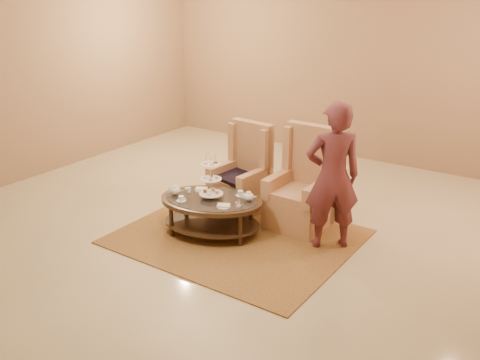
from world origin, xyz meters
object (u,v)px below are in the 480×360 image
Objects in this scene: tea_table at (211,205)px; person at (333,177)px; armchair_right at (303,193)px; armchair_left at (243,181)px.

person is (1.39, 0.53, 0.50)m from tea_table.
armchair_right is 0.82m from person.
tea_table is 1.23× the size of armchair_left.
armchair_right reaches higher than tea_table.
person reaches higher than armchair_left.
armchair_right is at bearing 5.11° from armchair_left.
person is at bearing -8.44° from armchair_left.
armchair_left is 1.63m from person.
armchair_right is (0.82, 0.90, 0.04)m from tea_table.
tea_table is 1.22m from armchair_right.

